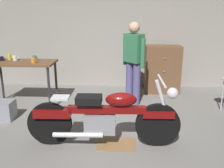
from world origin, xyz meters
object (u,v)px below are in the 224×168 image
object	(u,v)px
wooden_dresser	(162,69)
mug_black_matte	(2,59)
mug_orange_travel	(33,61)
mug_white_ceramic	(15,58)
person_standing	(134,60)
mug_green_speckled	(35,58)
storage_bin	(1,110)
mug_yellow_tall	(10,57)
motorcycle	(105,116)

from	to	relation	value
wooden_dresser	mug_black_matte	bearing A→B (deg)	-164.82
mug_orange_travel	mug_white_ceramic	bearing A→B (deg)	154.76
person_standing	wooden_dresser	bearing A→B (deg)	-87.36
wooden_dresser	mug_white_ceramic	size ratio (longest dim) A/B	9.13
person_standing	mug_green_speckled	size ratio (longest dim) A/B	14.99
mug_orange_travel	mug_black_matte	xyz separation A→B (m)	(-0.71, 0.17, -0.00)
storage_bin	mug_black_matte	world-z (taller)	mug_black_matte
person_standing	mug_yellow_tall	size ratio (longest dim) A/B	14.03
wooden_dresser	person_standing	bearing A→B (deg)	-132.04
person_standing	mug_white_ceramic	distance (m)	2.40
storage_bin	mug_yellow_tall	size ratio (longest dim) A/B	3.70
wooden_dresser	mug_orange_travel	bearing A→B (deg)	-157.73
wooden_dresser	mug_black_matte	xyz separation A→B (m)	(-3.36, -0.91, 0.39)
wooden_dresser	mug_green_speckled	bearing A→B (deg)	-163.69
mug_yellow_tall	person_standing	bearing A→B (deg)	-0.33
motorcycle	mug_black_matte	bearing A→B (deg)	142.32
mug_white_ceramic	motorcycle	bearing A→B (deg)	-40.49
person_standing	wooden_dresser	world-z (taller)	person_standing
motorcycle	mug_white_ceramic	size ratio (longest dim) A/B	18.18
mug_yellow_tall	mug_black_matte	bearing A→B (deg)	-125.30
person_standing	mug_orange_travel	distance (m)	1.97
wooden_dresser	mug_white_ceramic	bearing A→B (deg)	-164.31
person_standing	wooden_dresser	size ratio (longest dim) A/B	1.52
wooden_dresser	mug_yellow_tall	bearing A→B (deg)	-166.74
person_standing	mug_black_matte	world-z (taller)	person_standing
mug_orange_travel	mug_yellow_tall	distance (m)	0.69
person_standing	mug_yellow_tall	bearing A→B (deg)	44.36
motorcycle	mug_black_matte	distance (m)	2.78
wooden_dresser	motorcycle	bearing A→B (deg)	-114.55
mug_white_ceramic	mug_green_speckled	size ratio (longest dim) A/B	1.08
person_standing	mug_orange_travel	world-z (taller)	person_standing
motorcycle	mug_orange_travel	world-z (taller)	motorcycle
wooden_dresser	storage_bin	distance (m)	3.55
mug_orange_travel	mug_black_matte	size ratio (longest dim) A/B	1.06
wooden_dresser	mug_orange_travel	distance (m)	2.89
mug_white_ceramic	storage_bin	bearing A→B (deg)	-88.16
wooden_dresser	mug_orange_travel	size ratio (longest dim) A/B	9.14
motorcycle	person_standing	distance (m)	1.87
mug_white_ceramic	mug_black_matte	bearing A→B (deg)	-171.10
mug_green_speckled	mug_black_matte	bearing A→B (deg)	-169.77
wooden_dresser	mug_green_speckled	distance (m)	2.86
mug_orange_travel	mug_green_speckled	size ratio (longest dim) A/B	1.08
motorcycle	mug_white_ceramic	bearing A→B (deg)	138.10
mug_white_ceramic	mug_orange_travel	xyz separation A→B (m)	(0.45, -0.21, -0.01)
mug_black_matte	person_standing	bearing A→B (deg)	2.78
wooden_dresser	mug_orange_travel	world-z (taller)	wooden_dresser
wooden_dresser	mug_green_speckled	size ratio (longest dim) A/B	9.88
motorcycle	storage_bin	size ratio (longest dim) A/B	4.98
storage_bin	mug_green_speckled	xyz separation A→B (m)	(0.35, 0.93, 0.78)
wooden_dresser	mug_green_speckled	world-z (taller)	wooden_dresser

